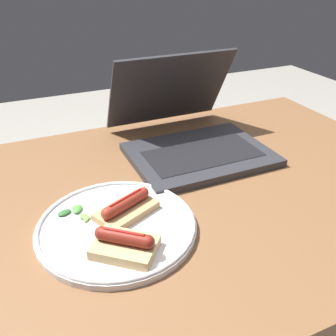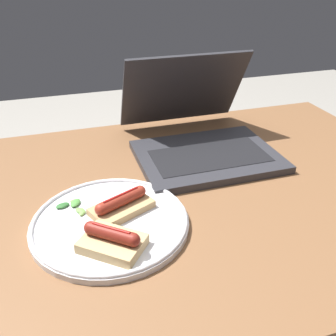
% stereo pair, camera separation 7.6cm
% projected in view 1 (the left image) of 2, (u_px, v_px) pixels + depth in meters
% --- Properties ---
extents(desk, '(1.26, 0.78, 0.74)m').
position_uv_depth(desk, '(165.00, 227.00, 0.83)').
color(desk, brown).
rests_on(desk, ground_plane).
extents(laptop, '(0.33, 0.36, 0.23)m').
position_uv_depth(laptop, '(190.00, 134.00, 0.94)').
color(laptop, '#2D2D33').
rests_on(laptop, desk).
extents(plate, '(0.29, 0.29, 0.02)m').
position_uv_depth(plate, '(117.00, 226.00, 0.67)').
color(plate, silver).
rests_on(plate, desk).
extents(sausage_toast_left, '(0.13, 0.11, 0.04)m').
position_uv_depth(sausage_toast_left, '(126.00, 208.00, 0.69)').
color(sausage_toast_left, tan).
rests_on(sausage_toast_left, plate).
extents(sausage_toast_middle, '(0.12, 0.12, 0.04)m').
position_uv_depth(sausage_toast_middle, '(125.00, 244.00, 0.60)').
color(sausage_toast_middle, tan).
rests_on(sausage_toast_middle, plate).
extents(salad_pile, '(0.06, 0.06, 0.01)m').
position_uv_depth(salad_pile, '(76.00, 212.00, 0.70)').
color(salad_pile, '#4C8E3D').
rests_on(salad_pile, plate).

